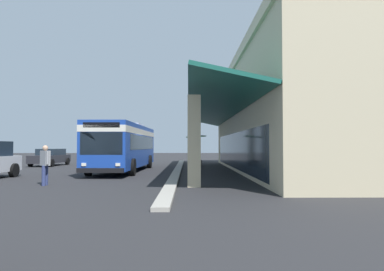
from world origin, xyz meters
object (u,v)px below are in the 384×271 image
at_px(potted_palm, 196,159).
at_px(pedestrian, 45,163).
at_px(transit_bus, 125,144).
at_px(parked_sedan_charcoal, 50,157).

bearing_deg(potted_palm, pedestrian, -25.97).
relative_size(transit_bus, parked_sedan_charcoal, 2.50).
relative_size(parked_sedan_charcoal, potted_palm, 1.70).
bearing_deg(pedestrian, transit_bus, 167.66).
xyz_separation_m(parked_sedan_charcoal, pedestrian, (14.57, 5.82, 0.24)).
relative_size(parked_sedan_charcoal, pedestrian, 2.58).
height_order(pedestrian, potted_palm, potted_palm).
bearing_deg(potted_palm, transit_bus, -41.25).
distance_m(pedestrian, potted_palm, 15.76).
relative_size(transit_bus, potted_palm, 4.24).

